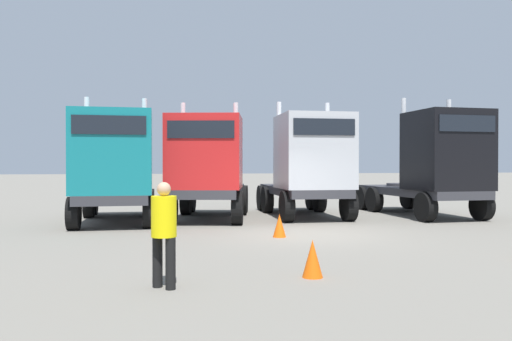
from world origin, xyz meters
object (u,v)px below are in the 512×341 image
semi_truck_black (436,164)px  traffic_cone_mid (279,226)px  semi_truck_red (207,167)px  semi_truck_teal (114,166)px  semi_truck_silver (309,165)px  visitor_in_hivis (164,227)px  traffic_cone_near (312,259)px

semi_truck_black → traffic_cone_mid: semi_truck_black is taller
semi_truck_red → traffic_cone_mid: size_ratio=9.82×
semi_truck_teal → semi_truck_red: size_ratio=0.99×
semi_truck_silver → traffic_cone_mid: size_ratio=9.61×
semi_truck_silver → visitor_in_hivis: bearing=-27.6°
semi_truck_red → traffic_cone_near: 9.37m
traffic_cone_mid → semi_truck_teal: bearing=139.7°
semi_truck_silver → semi_truck_red: bearing=-85.6°
traffic_cone_mid → semi_truck_silver: bearing=62.5°
semi_truck_silver → visitor_in_hivis: (-5.56, -9.58, -1.00)m
semi_truck_red → visitor_in_hivis: 9.67m
semi_truck_teal → traffic_cone_mid: 6.15m
traffic_cone_mid → semi_truck_red: bearing=108.5°
semi_truck_red → semi_truck_black: size_ratio=0.98×
semi_truck_red → traffic_cone_near: size_ratio=9.34×
semi_truck_teal → semi_truck_silver: size_ratio=1.01×
visitor_in_hivis → traffic_cone_mid: size_ratio=2.70×
semi_truck_red → semi_truck_silver: size_ratio=1.02×
visitor_in_hivis → traffic_cone_near: 2.64m
traffic_cone_near → traffic_cone_mid: 4.95m
traffic_cone_near → traffic_cone_mid: traffic_cone_near is taller
semi_truck_teal → traffic_cone_mid: size_ratio=9.67×
semi_truck_teal → traffic_cone_near: (3.83, -8.74, -1.58)m
semi_truck_teal → traffic_cone_near: semi_truck_teal is taller
semi_truck_black → visitor_in_hivis: (-10.15, -8.71, -1.01)m
visitor_in_hivis → traffic_cone_mid: visitor_in_hivis is taller
semi_truck_teal → visitor_in_hivis: 9.12m
semi_truck_teal → semi_truck_black: (11.43, -0.28, 0.08)m
visitor_in_hivis → semi_truck_red: bearing=34.6°
semi_truck_black → traffic_cone_mid: size_ratio=10.05×
semi_truck_teal → semi_truck_silver: bearing=95.9°
visitor_in_hivis → traffic_cone_mid: bearing=13.2°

